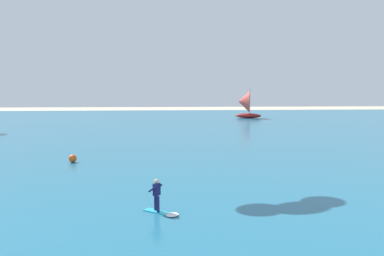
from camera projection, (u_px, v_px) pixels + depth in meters
The scene contains 4 objects.
ocean at pixel (184, 134), 51.65m from camera, with size 160.00×90.00×0.10m, color #236B89.
kitesurfer at pixel (160, 201), 19.78m from camera, with size 1.90×1.64×1.67m.
sailboat_mid_left at pixel (245, 104), 74.21m from camera, with size 5.01×4.38×5.64m.
marker_buoy at pixel (73, 158), 32.51m from camera, with size 0.65×0.65×0.65m, color #E55919.
Camera 1 is at (-2.07, -1.31, 6.43)m, focal length 37.71 mm.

